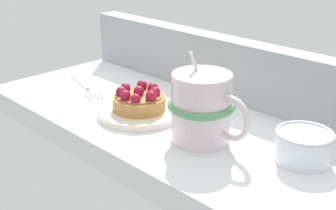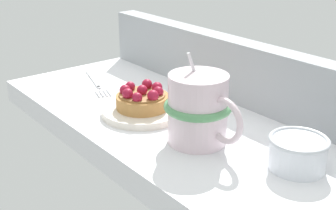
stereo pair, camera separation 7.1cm
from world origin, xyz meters
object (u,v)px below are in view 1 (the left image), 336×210
object	(u,v)px
dessert_plate	(139,112)
dessert_fork	(84,86)
coffee_mug	(202,108)
sugar_bowl	(304,145)
raspberry_tart	(139,100)

from	to	relation	value
dessert_plate	dessert_fork	size ratio (longest dim) A/B	0.88
coffee_mug	sugar_bowl	distance (cm)	14.98
coffee_mug	dessert_fork	world-z (taller)	coffee_mug
raspberry_tart	coffee_mug	distance (cm)	13.82
coffee_mug	sugar_bowl	bearing A→B (deg)	19.99
dessert_fork	sugar_bowl	size ratio (longest dim) A/B	1.98
dessert_fork	raspberry_tart	bearing A→B (deg)	-4.88
sugar_bowl	dessert_fork	bearing A→B (deg)	-175.23
dessert_plate	raspberry_tart	world-z (taller)	raspberry_tart
raspberry_tart	sugar_bowl	size ratio (longest dim) A/B	1.12
dessert_fork	sugar_bowl	xyz separation A→B (cm)	(45.46, 3.79, 2.04)
dessert_plate	coffee_mug	size ratio (longest dim) A/B	1.02
dessert_plate	sugar_bowl	world-z (taller)	sugar_bowl
raspberry_tart	coffee_mug	world-z (taller)	coffee_mug
coffee_mug	dessert_fork	xyz separation A→B (cm)	(-31.66, 1.23, -4.94)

